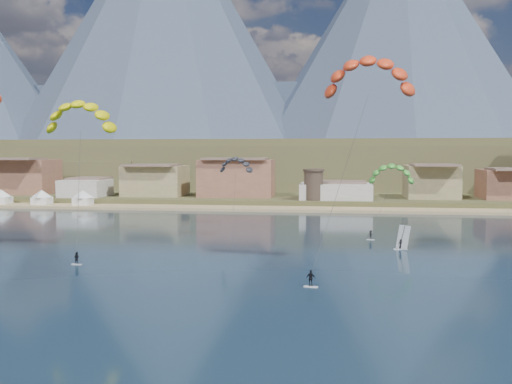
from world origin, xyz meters
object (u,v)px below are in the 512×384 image
at_px(kitesurfer_yellow, 80,112).
at_px(windsurfer, 402,242).
at_px(kitesurfer_green, 391,171).
at_px(kitesurfer_orange, 369,71).
at_px(watchtower, 314,184).

distance_m(kitesurfer_yellow, windsurfer, 53.94).
relative_size(kitesurfer_green, windsurfer, 4.23).
xyz_separation_m(kitesurfer_yellow, kitesurfer_green, (49.16, 30.92, -9.80)).
bearing_deg(kitesurfer_orange, kitesurfer_yellow, 169.21).
bearing_deg(kitesurfer_yellow, windsurfer, 11.06).
bearing_deg(kitesurfer_yellow, kitesurfer_orange, -10.79).
height_order(kitesurfer_yellow, kitesurfer_green, kitesurfer_yellow).
bearing_deg(watchtower, windsurfer, -76.31).
relative_size(watchtower, kitesurfer_orange, 0.29).
xyz_separation_m(watchtower, kitesurfer_green, (16.62, -46.35, 5.37)).
distance_m(kitesurfer_orange, kitesurfer_green, 42.06).
distance_m(kitesurfer_orange, windsurfer, 31.08).
height_order(watchtower, kitesurfer_orange, kitesurfer_orange).
bearing_deg(kitesurfer_yellow, kitesurfer_green, 32.17).
distance_m(kitesurfer_yellow, kitesurfer_green, 58.90).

